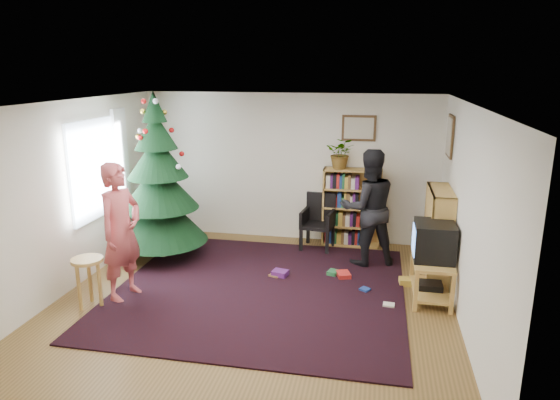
% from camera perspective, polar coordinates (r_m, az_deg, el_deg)
% --- Properties ---
extents(floor, '(5.00, 5.00, 0.00)m').
position_cam_1_polar(floor, '(6.57, -2.94, -11.32)').
color(floor, brown).
rests_on(floor, ground).
extents(ceiling, '(5.00, 5.00, 0.00)m').
position_cam_1_polar(ceiling, '(5.90, -3.27, 11.00)').
color(ceiling, white).
rests_on(ceiling, wall_back).
extents(wall_back, '(5.00, 0.02, 2.50)m').
position_cam_1_polar(wall_back, '(8.50, 1.04, 3.72)').
color(wall_back, silver).
rests_on(wall_back, floor).
extents(wall_front, '(5.00, 0.02, 2.50)m').
position_cam_1_polar(wall_front, '(3.89, -12.29, -10.58)').
color(wall_front, silver).
rests_on(wall_front, floor).
extents(wall_left, '(0.02, 5.00, 2.50)m').
position_cam_1_polar(wall_left, '(7.14, -22.94, 0.35)').
color(wall_left, silver).
rests_on(wall_left, floor).
extents(wall_right, '(0.02, 5.00, 2.50)m').
position_cam_1_polar(wall_right, '(6.03, 20.62, -1.96)').
color(wall_right, silver).
rests_on(wall_right, floor).
extents(rug, '(3.80, 3.60, 0.02)m').
position_cam_1_polar(rug, '(6.83, -2.32, -10.16)').
color(rug, black).
rests_on(rug, floor).
extents(window_pane, '(0.04, 1.20, 1.40)m').
position_cam_1_polar(window_pane, '(7.56, -20.45, 3.30)').
color(window_pane, silver).
rests_on(window_pane, wall_left).
extents(curtain, '(0.06, 0.35, 1.60)m').
position_cam_1_polar(curtain, '(8.14, -17.67, 4.30)').
color(curtain, silver).
rests_on(curtain, wall_left).
extents(picture_back, '(0.55, 0.03, 0.42)m').
position_cam_1_polar(picture_back, '(8.24, 9.01, 8.12)').
color(picture_back, '#4C3319').
rests_on(picture_back, wall_back).
extents(picture_right, '(0.03, 0.50, 0.60)m').
position_cam_1_polar(picture_right, '(7.58, 18.88, 6.92)').
color(picture_right, '#4C3319').
rests_on(picture_right, wall_right).
extents(christmas_tree, '(1.42, 1.42, 2.58)m').
position_cam_1_polar(christmas_tree, '(7.84, -13.64, 1.03)').
color(christmas_tree, '#3F2816').
rests_on(christmas_tree, rug).
extents(bookshelf_back, '(0.95, 0.30, 1.30)m').
position_cam_1_polar(bookshelf_back, '(8.36, 8.17, -0.75)').
color(bookshelf_back, '#BC9043').
rests_on(bookshelf_back, floor).
extents(bookshelf_right, '(0.30, 0.95, 1.30)m').
position_cam_1_polar(bookshelf_right, '(7.27, 17.56, -3.73)').
color(bookshelf_right, '#BC9043').
rests_on(bookshelf_right, floor).
extents(tv_stand, '(0.48, 0.87, 0.55)m').
position_cam_1_polar(tv_stand, '(6.76, 16.89, -8.20)').
color(tv_stand, '#BC9043').
rests_on(tv_stand, floor).
extents(crt_tv, '(0.50, 0.54, 0.47)m').
position_cam_1_polar(crt_tv, '(6.59, 17.17, -4.49)').
color(crt_tv, black).
rests_on(crt_tv, tv_stand).
extents(armchair, '(0.55, 0.55, 0.90)m').
position_cam_1_polar(armchair, '(8.24, 4.40, -2.18)').
color(armchair, black).
rests_on(armchair, rug).
extents(stool, '(0.38, 0.38, 0.64)m').
position_cam_1_polar(stool, '(6.64, -21.09, -7.41)').
color(stool, '#BC9043').
rests_on(stool, floor).
extents(person_standing, '(0.58, 0.74, 1.78)m').
position_cam_1_polar(person_standing, '(6.63, -17.71, -3.48)').
color(person_standing, '#B6484A').
rests_on(person_standing, rug).
extents(person_by_chair, '(1.03, 0.91, 1.76)m').
position_cam_1_polar(person_by_chair, '(7.53, 10.06, -0.87)').
color(person_by_chair, black).
rests_on(person_by_chair, rug).
extents(potted_plant, '(0.49, 0.44, 0.51)m').
position_cam_1_polar(potted_plant, '(8.18, 6.99, 5.33)').
color(potted_plant, gray).
rests_on(potted_plant, bookshelf_back).
extents(table_lamp, '(0.23, 0.23, 0.30)m').
position_cam_1_polar(table_lamp, '(8.17, 10.49, 4.82)').
color(table_lamp, '#A57F33').
rests_on(table_lamp, bookshelf_back).
extents(floor_clutter, '(2.05, 1.04, 0.08)m').
position_cam_1_polar(floor_clutter, '(7.04, 6.92, -9.19)').
color(floor_clutter, '#A51E19').
rests_on(floor_clutter, rug).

